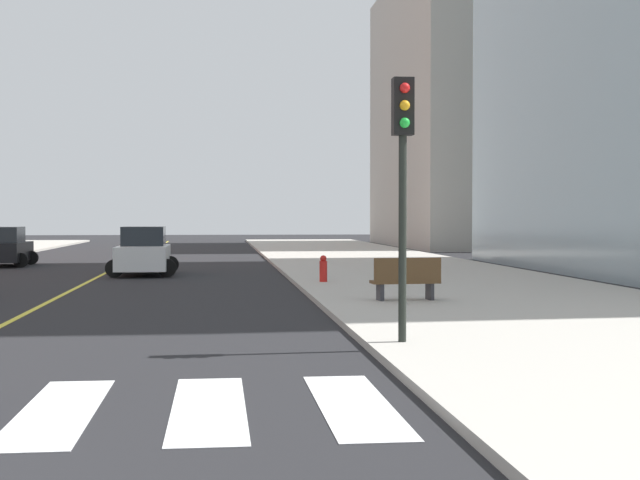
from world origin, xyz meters
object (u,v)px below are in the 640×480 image
(car_black_second, at_px, (5,248))
(traffic_light_near_corner, at_px, (403,156))
(car_white_third, at_px, (144,252))
(fire_hydrant, at_px, (323,269))
(park_bench, at_px, (406,280))

(car_black_second, xyz_separation_m, traffic_light_near_corner, (13.17, -28.87, 2.53))
(car_white_third, bearing_deg, fire_hydrant, 133.86)
(traffic_light_near_corner, bearing_deg, park_bench, -102.03)
(car_black_second, height_order, traffic_light_near_corner, traffic_light_near_corner)
(traffic_light_near_corner, height_order, park_bench, traffic_light_near_corner)
(car_black_second, relative_size, park_bench, 2.27)
(car_black_second, distance_m, car_white_third, 10.11)
(park_bench, bearing_deg, fire_hydrant, 6.26)
(car_black_second, distance_m, park_bench, 25.73)
(fire_hydrant, bearing_deg, car_black_second, 134.05)
(park_bench, xyz_separation_m, fire_hydrant, (-1.37, 7.08, -0.11))
(traffic_light_near_corner, bearing_deg, fire_hydrant, -91.17)
(car_black_second, xyz_separation_m, fire_hydrant, (13.48, -13.93, -0.29))
(car_black_second, height_order, park_bench, car_black_second)
(traffic_light_near_corner, distance_m, park_bench, 8.48)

